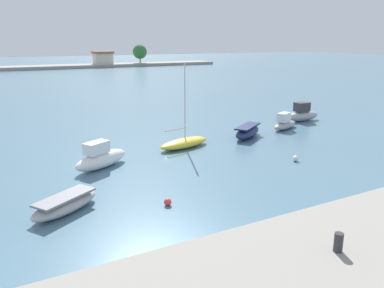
{
  "coord_description": "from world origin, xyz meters",
  "views": [
    {
      "loc": [
        -6.32,
        -12.11,
        7.89
      ],
      "look_at": [
        5.86,
        10.17,
        1.05
      ],
      "focal_mm": 36.05,
      "sensor_mm": 36.0,
      "label": 1
    }
  ],
  "objects_px": {
    "moored_boat_3": "(101,158)",
    "moored_boat_7": "(302,114)",
    "mooring_bollard": "(338,242)",
    "moored_boat_6": "(285,123)",
    "moored_boat_5": "(247,132)",
    "mooring_buoy_0": "(296,158)",
    "moored_boat_2": "(65,204)",
    "mooring_buoy_2": "(168,202)",
    "moored_boat_4": "(184,143)"
  },
  "relations": [
    {
      "from": "moored_boat_3",
      "to": "moored_boat_7",
      "type": "relative_size",
      "value": 1.05
    },
    {
      "from": "moored_boat_2",
      "to": "mooring_bollard",
      "type": "bearing_deg",
      "value": -99.34
    },
    {
      "from": "moored_boat_7",
      "to": "mooring_buoy_2",
      "type": "relative_size",
      "value": 10.95
    },
    {
      "from": "moored_boat_3",
      "to": "moored_boat_7",
      "type": "xyz_separation_m",
      "value": [
        21.96,
        4.9,
        0.03
      ]
    },
    {
      "from": "mooring_bollard",
      "to": "moored_boat_6",
      "type": "height_order",
      "value": "mooring_bollard"
    },
    {
      "from": "moored_boat_4",
      "to": "mooring_bollard",
      "type": "bearing_deg",
      "value": -119.11
    },
    {
      "from": "moored_boat_4",
      "to": "moored_boat_5",
      "type": "bearing_deg",
      "value": -11.01
    },
    {
      "from": "moored_boat_3",
      "to": "moored_boat_7",
      "type": "height_order",
      "value": "moored_boat_7"
    },
    {
      "from": "mooring_buoy_2",
      "to": "moored_boat_6",
      "type": "bearing_deg",
      "value": 31.59
    },
    {
      "from": "moored_boat_4",
      "to": "mooring_buoy_2",
      "type": "distance_m",
      "value": 10.68
    },
    {
      "from": "mooring_buoy_2",
      "to": "moored_boat_5",
      "type": "bearing_deg",
      "value": 38.37
    },
    {
      "from": "moored_boat_7",
      "to": "moored_boat_6",
      "type": "bearing_deg",
      "value": -153.81
    },
    {
      "from": "moored_boat_7",
      "to": "mooring_buoy_2",
      "type": "xyz_separation_m",
      "value": [
        -20.72,
        -12.25,
        -0.5
      ]
    },
    {
      "from": "moored_boat_7",
      "to": "mooring_buoy_0",
      "type": "bearing_deg",
      "value": -135.77
    },
    {
      "from": "mooring_bollard",
      "to": "moored_boat_6",
      "type": "relative_size",
      "value": 0.14
    },
    {
      "from": "moored_boat_6",
      "to": "moored_boat_7",
      "type": "height_order",
      "value": "moored_boat_7"
    },
    {
      "from": "moored_boat_3",
      "to": "mooring_buoy_0",
      "type": "xyz_separation_m",
      "value": [
        11.89,
        -4.95,
        -0.46
      ]
    },
    {
      "from": "moored_boat_2",
      "to": "moored_boat_5",
      "type": "xyz_separation_m",
      "value": [
        16.33,
        7.66,
        0.1
      ]
    },
    {
      "from": "moored_boat_2",
      "to": "moored_boat_5",
      "type": "height_order",
      "value": "moored_boat_5"
    },
    {
      "from": "mooring_buoy_0",
      "to": "mooring_buoy_2",
      "type": "distance_m",
      "value": 10.91
    },
    {
      "from": "mooring_bollard",
      "to": "moored_boat_2",
      "type": "distance_m",
      "value": 12.81
    },
    {
      "from": "moored_boat_7",
      "to": "moored_boat_2",
      "type": "bearing_deg",
      "value": -157.35
    },
    {
      "from": "mooring_bollard",
      "to": "moored_boat_2",
      "type": "xyz_separation_m",
      "value": [
        -4.82,
        11.62,
        -2.44
      ]
    },
    {
      "from": "moored_boat_7",
      "to": "moored_boat_5",
      "type": "bearing_deg",
      "value": -161.93
    },
    {
      "from": "mooring_bollard",
      "to": "moored_boat_3",
      "type": "bearing_deg",
      "value": 94.91
    },
    {
      "from": "moored_boat_4",
      "to": "moored_boat_6",
      "type": "height_order",
      "value": "moored_boat_4"
    },
    {
      "from": "mooring_buoy_2",
      "to": "mooring_buoy_0",
      "type": "bearing_deg",
      "value": 12.73
    },
    {
      "from": "moored_boat_3",
      "to": "moored_boat_4",
      "type": "distance_m",
      "value": 7.1
    },
    {
      "from": "mooring_bollard",
      "to": "moored_boat_7",
      "type": "height_order",
      "value": "mooring_bollard"
    },
    {
      "from": "moored_boat_2",
      "to": "moored_boat_3",
      "type": "xyz_separation_m",
      "value": [
        3.33,
        5.71,
        0.27
      ]
    },
    {
      "from": "mooring_bollard",
      "to": "moored_boat_7",
      "type": "bearing_deg",
      "value": 47.34
    },
    {
      "from": "moored_boat_5",
      "to": "mooring_buoy_0",
      "type": "xyz_separation_m",
      "value": [
        -1.11,
        -6.9,
        -0.3
      ]
    },
    {
      "from": "mooring_bollard",
      "to": "moored_boat_5",
      "type": "height_order",
      "value": "mooring_bollard"
    },
    {
      "from": "moored_boat_3",
      "to": "moored_boat_6",
      "type": "relative_size",
      "value": 1.14
    },
    {
      "from": "mooring_bollard",
      "to": "moored_boat_6",
      "type": "xyz_separation_m",
      "value": [
        16.42,
        20.22,
        -2.28
      ]
    },
    {
      "from": "moored_boat_2",
      "to": "mooring_buoy_0",
      "type": "distance_m",
      "value": 15.24
    },
    {
      "from": "moored_boat_2",
      "to": "mooring_buoy_0",
      "type": "xyz_separation_m",
      "value": [
        15.22,
        0.76,
        -0.19
      ]
    },
    {
      "from": "moored_boat_6",
      "to": "moored_boat_2",
      "type": "bearing_deg",
      "value": -179.3
    },
    {
      "from": "moored_boat_2",
      "to": "moored_boat_4",
      "type": "xyz_separation_m",
      "value": [
        10.21,
        7.42,
        0.0
      ]
    },
    {
      "from": "moored_boat_2",
      "to": "moored_boat_3",
      "type": "height_order",
      "value": "moored_boat_3"
    },
    {
      "from": "moored_boat_5",
      "to": "mooring_bollard",
      "type": "bearing_deg",
      "value": -154.05
    },
    {
      "from": "moored_boat_3",
      "to": "mooring_buoy_2",
      "type": "distance_m",
      "value": 7.47
    },
    {
      "from": "moored_boat_2",
      "to": "moored_boat_7",
      "type": "distance_m",
      "value": 27.42
    },
    {
      "from": "moored_boat_7",
      "to": "mooring_buoy_2",
      "type": "height_order",
      "value": "moored_boat_7"
    },
    {
      "from": "moored_boat_7",
      "to": "moored_boat_3",
      "type": "bearing_deg",
      "value": -167.53
    },
    {
      "from": "moored_boat_2",
      "to": "moored_boat_6",
      "type": "height_order",
      "value": "moored_boat_6"
    },
    {
      "from": "moored_boat_7",
      "to": "mooring_bollard",
      "type": "bearing_deg",
      "value": -132.76
    },
    {
      "from": "moored_boat_6",
      "to": "moored_boat_7",
      "type": "relative_size",
      "value": 0.92
    },
    {
      "from": "moored_boat_2",
      "to": "moored_boat_6",
      "type": "relative_size",
      "value": 1.05
    },
    {
      "from": "mooring_bollard",
      "to": "moored_boat_2",
      "type": "bearing_deg",
      "value": 112.51
    }
  ]
}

